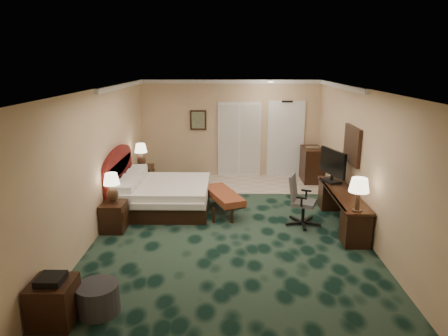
{
  "coord_description": "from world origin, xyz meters",
  "views": [
    {
      "loc": [
        -0.02,
        -7.34,
        3.19
      ],
      "look_at": [
        -0.14,
        0.6,
        1.06
      ],
      "focal_mm": 32.0,
      "sensor_mm": 36.0,
      "label": 1
    }
  ],
  "objects_px": {
    "lamp_near": "(112,188)",
    "nightstand_near": "(114,217)",
    "ottoman": "(98,298)",
    "tv": "(333,166)",
    "desk_chair": "(304,201)",
    "minibar": "(311,165)",
    "nightstand_far": "(143,178)",
    "bed_bench": "(223,202)",
    "bed": "(165,196)",
    "side_table": "(54,302)",
    "lamp_far": "(141,155)",
    "desk": "(342,208)"
  },
  "relations": [
    {
      "from": "minibar",
      "to": "ottoman",
      "type": "bearing_deg",
      "value": -123.31
    },
    {
      "from": "nightstand_far",
      "to": "bed_bench",
      "type": "bearing_deg",
      "value": -36.11
    },
    {
      "from": "tv",
      "to": "bed",
      "type": "bearing_deg",
      "value": 161.01
    },
    {
      "from": "bed",
      "to": "side_table",
      "type": "distance_m",
      "value": 4.07
    },
    {
      "from": "ottoman",
      "to": "tv",
      "type": "bearing_deg",
      "value": 43.33
    },
    {
      "from": "nightstand_far",
      "to": "ottoman",
      "type": "distance_m",
      "value": 5.14
    },
    {
      "from": "lamp_near",
      "to": "nightstand_near",
      "type": "bearing_deg",
      "value": -84.84
    },
    {
      "from": "nightstand_near",
      "to": "lamp_far",
      "type": "bearing_deg",
      "value": 89.34
    },
    {
      "from": "bed",
      "to": "nightstand_far",
      "type": "relative_size",
      "value": 3.04
    },
    {
      "from": "minibar",
      "to": "lamp_far",
      "type": "bearing_deg",
      "value": -168.54
    },
    {
      "from": "desk_chair",
      "to": "minibar",
      "type": "distance_m",
      "value": 3.13
    },
    {
      "from": "lamp_near",
      "to": "tv",
      "type": "distance_m",
      "value": 4.55
    },
    {
      "from": "bed_bench",
      "to": "desk",
      "type": "bearing_deg",
      "value": -36.89
    },
    {
      "from": "bed_bench",
      "to": "desk",
      "type": "xyz_separation_m",
      "value": [
        2.38,
        -0.62,
        0.1
      ]
    },
    {
      "from": "side_table",
      "to": "desk",
      "type": "xyz_separation_m",
      "value": [
        4.44,
        3.21,
        0.05
      ]
    },
    {
      "from": "lamp_near",
      "to": "desk_chair",
      "type": "relative_size",
      "value": 0.58
    },
    {
      "from": "nightstand_far",
      "to": "lamp_far",
      "type": "distance_m",
      "value": 0.61
    },
    {
      "from": "bed",
      "to": "nightstand_far",
      "type": "bearing_deg",
      "value": 120.37
    },
    {
      "from": "bed",
      "to": "lamp_near",
      "type": "height_order",
      "value": "lamp_near"
    },
    {
      "from": "nightstand_near",
      "to": "minibar",
      "type": "height_order",
      "value": "minibar"
    },
    {
      "from": "bed",
      "to": "bed_bench",
      "type": "distance_m",
      "value": 1.3
    },
    {
      "from": "nightstand_near",
      "to": "desk_chair",
      "type": "height_order",
      "value": "desk_chair"
    },
    {
      "from": "nightstand_near",
      "to": "minibar",
      "type": "relative_size",
      "value": 0.6
    },
    {
      "from": "ottoman",
      "to": "nightstand_far",
      "type": "bearing_deg",
      "value": 95.56
    },
    {
      "from": "bed",
      "to": "lamp_far",
      "type": "xyz_separation_m",
      "value": [
        -0.79,
        1.32,
        0.62
      ]
    },
    {
      "from": "lamp_far",
      "to": "tv",
      "type": "distance_m",
      "value": 4.62
    },
    {
      "from": "bed_bench",
      "to": "minibar",
      "type": "relative_size",
      "value": 1.47
    },
    {
      "from": "bed_bench",
      "to": "desk_chair",
      "type": "relative_size",
      "value": 1.35
    },
    {
      "from": "bed",
      "to": "nightstand_far",
      "type": "distance_m",
      "value": 1.55
    },
    {
      "from": "nightstand_far",
      "to": "bed_bench",
      "type": "relative_size",
      "value": 0.46
    },
    {
      "from": "ottoman",
      "to": "minibar",
      "type": "relative_size",
      "value": 0.59
    },
    {
      "from": "ottoman",
      "to": "desk",
      "type": "height_order",
      "value": "desk"
    },
    {
      "from": "nightstand_near",
      "to": "ottoman",
      "type": "relative_size",
      "value": 1.01
    },
    {
      "from": "nightstand_near",
      "to": "nightstand_far",
      "type": "bearing_deg",
      "value": 89.33
    },
    {
      "from": "desk",
      "to": "desk_chair",
      "type": "relative_size",
      "value": 2.31
    },
    {
      "from": "nightstand_near",
      "to": "ottoman",
      "type": "distance_m",
      "value": 2.67
    },
    {
      "from": "bed",
      "to": "tv",
      "type": "height_order",
      "value": "tv"
    },
    {
      "from": "bed",
      "to": "minibar",
      "type": "relative_size",
      "value": 2.06
    },
    {
      "from": "lamp_far",
      "to": "tv",
      "type": "relative_size",
      "value": 0.64
    },
    {
      "from": "lamp_far",
      "to": "ottoman",
      "type": "height_order",
      "value": "lamp_far"
    },
    {
      "from": "nightstand_near",
      "to": "lamp_near",
      "type": "height_order",
      "value": "lamp_near"
    },
    {
      "from": "ottoman",
      "to": "side_table",
      "type": "bearing_deg",
      "value": -154.9
    },
    {
      "from": "desk_chair",
      "to": "minibar",
      "type": "xyz_separation_m",
      "value": [
        0.75,
        3.04,
        -0.04
      ]
    },
    {
      "from": "minibar",
      "to": "nightstand_near",
      "type": "bearing_deg",
      "value": -142.94
    },
    {
      "from": "lamp_near",
      "to": "side_table",
      "type": "xyz_separation_m",
      "value": [
        0.05,
        -2.87,
        -0.57
      ]
    },
    {
      "from": "desk_chair",
      "to": "minibar",
      "type": "bearing_deg",
      "value": 97.2
    },
    {
      "from": "lamp_near",
      "to": "bed_bench",
      "type": "bearing_deg",
      "value": 24.37
    },
    {
      "from": "bed",
      "to": "nightstand_near",
      "type": "relative_size",
      "value": 3.44
    },
    {
      "from": "bed",
      "to": "desk_chair",
      "type": "height_order",
      "value": "desk_chair"
    },
    {
      "from": "lamp_near",
      "to": "desk_chair",
      "type": "xyz_separation_m",
      "value": [
        3.72,
        0.3,
        -0.34
      ]
    }
  ]
}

